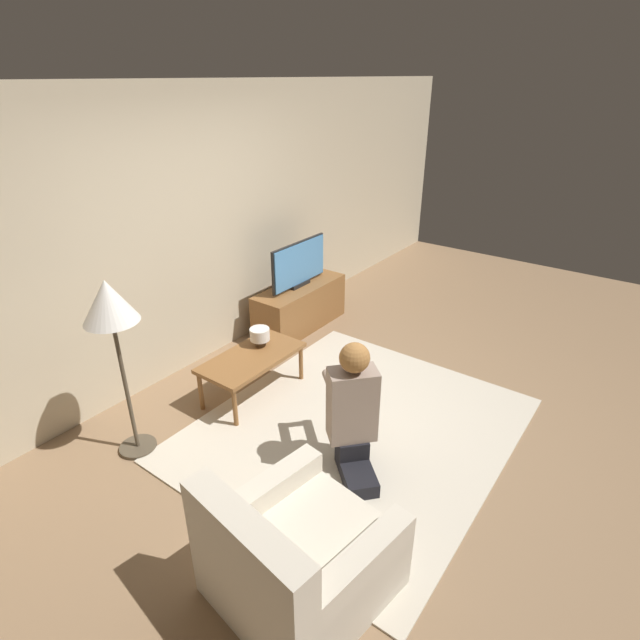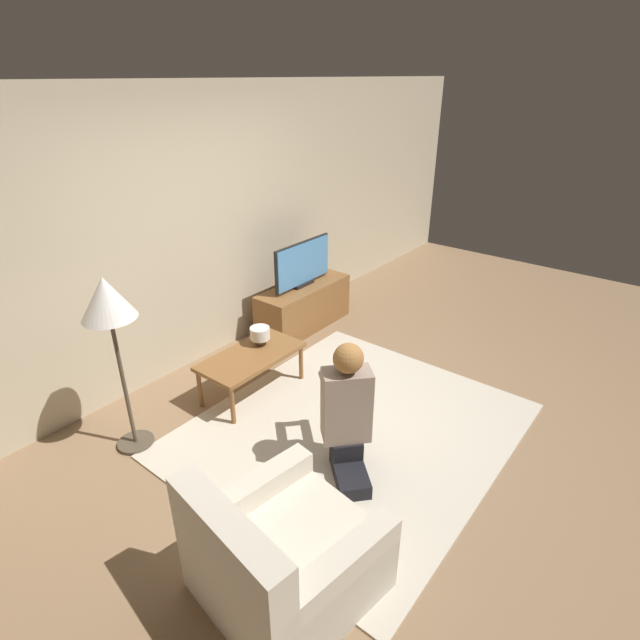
# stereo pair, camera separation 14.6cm
# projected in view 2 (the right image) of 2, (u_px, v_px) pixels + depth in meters

# --- Properties ---
(ground_plane) EXTENTS (10.00, 10.00, 0.00)m
(ground_plane) POSITION_uv_depth(u_px,v_px,m) (352.00, 430.00, 4.10)
(ground_plane) COLOR #896B4C
(wall_back) EXTENTS (10.00, 0.06, 2.60)m
(wall_back) POSITION_uv_depth(u_px,v_px,m) (185.00, 235.00, 4.60)
(wall_back) COLOR beige
(wall_back) RESTS_ON ground_plane
(rug) EXTENTS (2.63, 2.27, 0.02)m
(rug) POSITION_uv_depth(u_px,v_px,m) (352.00, 430.00, 4.10)
(rug) COLOR beige
(rug) RESTS_ON ground_plane
(tv_stand) EXTENTS (1.19, 0.43, 0.51)m
(tv_stand) POSITION_uv_depth(u_px,v_px,m) (304.00, 306.00, 5.68)
(tv_stand) COLOR brown
(tv_stand) RESTS_ON ground_plane
(tv) EXTENTS (0.87, 0.08, 0.51)m
(tv) POSITION_uv_depth(u_px,v_px,m) (303.00, 264.00, 5.45)
(tv) COLOR black
(tv) RESTS_ON tv_stand
(coffee_table) EXTENTS (0.95, 0.49, 0.40)m
(coffee_table) POSITION_uv_depth(u_px,v_px,m) (251.00, 359.00, 4.43)
(coffee_table) COLOR brown
(coffee_table) RESTS_ON ground_plane
(floor_lamp) EXTENTS (0.38, 0.38, 1.42)m
(floor_lamp) POSITION_uv_depth(u_px,v_px,m) (108.00, 308.00, 3.42)
(floor_lamp) COLOR #4C4233
(floor_lamp) RESTS_ON ground_plane
(armchair) EXTENTS (0.99, 0.96, 0.81)m
(armchair) POSITION_uv_depth(u_px,v_px,m) (283.00, 559.00, 2.71)
(armchair) COLOR beige
(armchair) RESTS_ON ground_plane
(person_kneeling) EXTENTS (0.71, 0.75, 1.02)m
(person_kneeling) POSITION_uv_depth(u_px,v_px,m) (347.00, 407.00, 3.49)
(person_kneeling) COLOR black
(person_kneeling) RESTS_ON rug
(table_lamp) EXTENTS (0.18, 0.18, 0.17)m
(table_lamp) POSITION_uv_depth(u_px,v_px,m) (260.00, 334.00, 4.54)
(table_lamp) COLOR #4C3823
(table_lamp) RESTS_ON coffee_table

